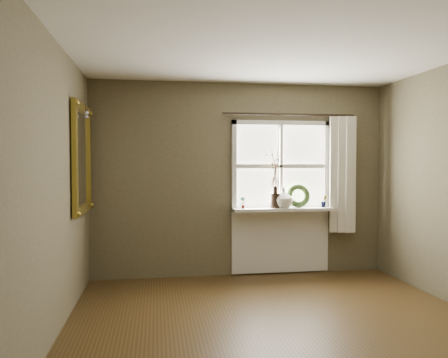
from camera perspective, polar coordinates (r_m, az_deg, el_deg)
name	(u,v)px	position (r m, az deg, el deg)	size (l,w,h in m)	color
floor	(291,341)	(4.02, 8.79, -20.13)	(4.50, 4.50, 0.00)	#3B2912
ceiling	(293,34)	(3.88, 9.01, 18.24)	(4.50, 4.50, 0.00)	silver
wall_back	(240,179)	(5.96, 2.14, -0.05)	(4.00, 0.10, 2.60)	brown
wall_left	(37,191)	(3.67, -23.26, -1.50)	(0.10, 4.50, 2.60)	brown
window_frame	(281,166)	(6.02, 7.43, 1.67)	(1.36, 0.06, 1.24)	silver
window_sill	(283,209)	(5.95, 7.69, -3.94)	(1.36, 0.26, 0.04)	silver
window_apron	(280,240)	(6.11, 7.38, -7.94)	(1.36, 0.04, 0.88)	silver
dark_jug	(275,201)	(5.90, 6.70, -2.82)	(0.13, 0.13, 0.20)	black
cream_vase	(283,198)	(5.93, 7.76, -2.44)	(0.26, 0.26, 0.27)	beige
wreath	(298,198)	(6.04, 9.68, -2.50)	(0.32, 0.32, 0.08)	#2F441E
potted_plant_left	(243,202)	(5.80, 2.46, -3.08)	(0.08, 0.06, 0.16)	#2F441E
potted_plant_right	(324,201)	(6.13, 12.91, -2.83)	(0.09, 0.07, 0.17)	#2F441E
curtain	(342,175)	(6.22, 15.13, 0.56)	(0.36, 0.12, 1.59)	beige
curtain_rod	(289,115)	(6.03, 8.54, 8.33)	(0.03, 0.03, 1.84)	black
gilt_mirror	(82,159)	(5.19, -18.05, 2.56)	(0.10, 1.03, 1.23)	white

